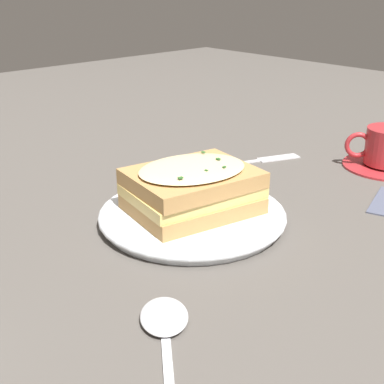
% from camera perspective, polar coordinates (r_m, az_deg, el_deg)
% --- Properties ---
extents(ground_plane, '(2.40, 2.40, 0.00)m').
position_cam_1_polar(ground_plane, '(0.68, 0.03, -3.22)').
color(ground_plane, '#514C47').
extents(dinner_plate, '(0.24, 0.24, 0.02)m').
position_cam_1_polar(dinner_plate, '(0.67, 0.00, -2.65)').
color(dinner_plate, white).
rests_on(dinner_plate, ground_plane).
extents(sandwich, '(0.15, 0.17, 0.06)m').
position_cam_1_polar(sandwich, '(0.66, 0.05, 0.30)').
color(sandwich, '#B2844C').
rests_on(sandwich, dinner_plate).
extents(fork, '(0.09, 0.18, 0.00)m').
position_cam_1_polar(fork, '(0.91, 7.23, 3.42)').
color(fork, silver).
rests_on(fork, ground_plane).
extents(spoon, '(0.15, 0.13, 0.01)m').
position_cam_1_polar(spoon, '(0.49, -2.93, -13.77)').
color(spoon, silver).
rests_on(spoon, ground_plane).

